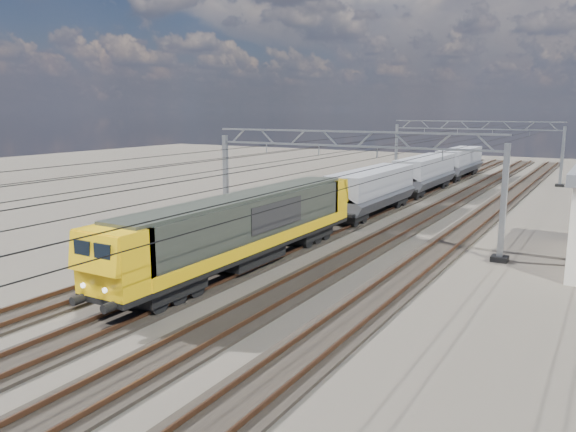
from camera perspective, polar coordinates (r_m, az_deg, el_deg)
The scene contains 12 objects.
ground at distance 33.01m, azimuth 2.94°, elevation -3.99°, with size 160.00×160.00×0.00m, color black.
track_outer_west at distance 36.06m, azimuth -5.55°, elevation -2.63°, with size 2.60×140.00×0.30m.
track_loco at distance 33.93m, azimuth -0.06°, elevation -3.44°, with size 2.60×140.00×0.30m.
track_inner_east at distance 32.15m, azimuth 6.12°, elevation -4.30°, with size 2.60×140.00×0.30m.
track_outer_east at distance 30.80m, azimuth 12.94°, elevation -5.20°, with size 2.60×140.00×0.30m.
catenary_gantry_mid at distance 35.81m, azimuth 5.96°, elevation 3.50°, with size 19.90×0.90×7.11m.
catenary_gantry_far at distance 70.06m, azimuth 18.34°, elevation 6.55°, with size 19.90×0.90×7.11m.
overhead_wires at distance 39.29m, azimuth 8.45°, elevation 6.79°, with size 12.03×140.00×0.53m.
locomotive at distance 29.87m, azimuth -4.25°, elevation -0.99°, with size 2.76×21.10×3.62m.
hopper_wagon_lead at distance 45.36m, azimuth 8.54°, elevation 2.83°, with size 3.38×13.00×3.25m.
hopper_wagon_mid at distance 58.69m, azimuth 13.74°, elevation 4.43°, with size 3.38×13.00×3.25m.
hopper_wagon_third at distance 72.36m, azimuth 17.02°, elevation 5.41°, with size 3.38×13.00×3.25m.
Camera 1 is at (14.65, -28.36, 8.40)m, focal length 35.00 mm.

